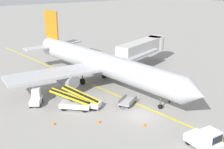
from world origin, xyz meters
The scene contains 15 objects.
ground_plane centered at (0.00, 0.00, 0.00)m, with size 300.00×300.00×0.00m, color gray.
taxi_line_yellow centered at (1.22, 5.00, 0.00)m, with size 0.30×80.00×0.01m, color yellow.
airliner centered at (1.13, 12.10, 3.42)m, with size 28.17×35.21×10.10m.
jet_bridge centered at (12.98, 16.21, 3.54)m, with size 12.96×7.11×4.85m.
pushback_tug centered at (0.96, -8.98, 0.99)m, with size 1.94×3.62×2.20m.
baggage_tug_near_wing centered at (7.43, 11.51, 0.93)m, with size 2.61×2.62×2.10m.
baggage_tug_by_cargo_door centered at (-9.66, 9.72, 0.93)m, with size 2.31×2.73×2.10m.
belt_loader_forward_hold centered at (-6.07, 5.79, 0.78)m, with size 4.63×4.18×2.59m.
belt_loader_aft_hold centered at (-4.65, 5.60, 0.78)m, with size 4.14×4.66×2.59m.
baggage_cart_loaded centered at (0.38, 3.39, 0.47)m, with size 3.60×2.82×0.94m.
ground_crew_marshaller centered at (5.46, 0.96, 0.91)m, with size 0.36×0.24×1.70m.
safety_cone_nose_left centered at (-5.22, 1.01, 0.22)m, with size 0.36×0.36×0.44m, color orange.
safety_cone_nose_right centered at (-1.26, -2.33, 0.22)m, with size 0.36×0.36×0.44m, color orange.
safety_cone_wingtip_left centered at (12.49, 9.22, 0.22)m, with size 0.36×0.36×0.44m, color orange.
safety_cone_wingtip_right centered at (-9.77, 3.28, 0.22)m, with size 0.36×0.36×0.44m, color orange.
Camera 1 is at (-19.37, -24.66, 15.82)m, focal length 46.18 mm.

